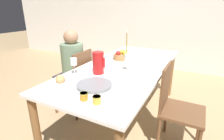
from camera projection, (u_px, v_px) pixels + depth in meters
ground_plane at (123, 119)px, 2.40m from camera, size 20.00×20.00×0.00m
wall_back at (168, 15)px, 4.05m from camera, size 10.00×0.06×2.60m
dining_table at (124, 73)px, 2.17m from camera, size 0.96×2.17×0.77m
chair_person_side at (77, 81)px, 2.43m from camera, size 0.42×0.42×0.91m
chair_opposite at (176, 106)px, 1.81m from camera, size 0.42×0.42×0.91m
person_seated at (71, 65)px, 2.41m from camera, size 0.39×0.41×1.18m
red_pitcher at (98, 63)px, 1.86m from camera, size 0.15×0.12×0.24m
wine_glass_water at (127, 59)px, 1.94m from camera, size 0.07×0.07×0.19m
wine_glass_juice at (74, 63)px, 1.83m from camera, size 0.07×0.07×0.18m
teacup_near_person at (128, 74)px, 1.83m from camera, size 0.14×0.14×0.06m
teacup_across at (114, 65)px, 2.10m from camera, size 0.14×0.14×0.06m
serving_tray at (94, 85)px, 1.58m from camera, size 0.32×0.32×0.03m
bread_plate at (60, 81)px, 1.64m from camera, size 0.18×0.18×0.09m
jam_jar_amber at (84, 96)px, 1.34m from camera, size 0.07×0.07×0.06m
jam_jar_red at (97, 99)px, 1.29m from camera, size 0.07×0.07×0.06m
fruit_bowl at (121, 56)px, 2.40m from camera, size 0.22×0.22×0.13m
candlestick_tall at (127, 43)px, 2.77m from camera, size 0.06×0.06×0.36m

